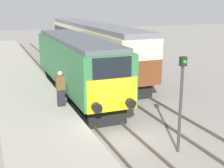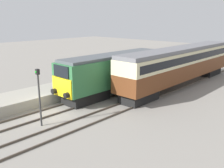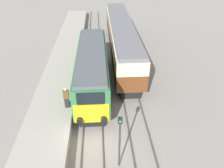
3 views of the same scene
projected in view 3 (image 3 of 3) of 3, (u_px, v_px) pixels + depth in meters
ground_plane at (93, 140)px, 15.66m from camera, size 120.00×120.00×0.00m
platform_left at (61, 78)px, 21.97m from camera, size 3.50×50.00×0.87m
rails_near_track at (93, 98)px, 19.83m from camera, size 1.51×60.00×0.14m
rails_far_track at (130, 96)px, 20.00m from camera, size 1.50×60.00×0.14m
locomotive at (92, 68)px, 20.28m from camera, size 2.70×12.64×3.85m
passenger_carriage at (121, 36)px, 26.16m from camera, size 2.75×19.26×4.19m
person_on_platform at (66, 98)px, 16.94m from camera, size 0.44×0.26×1.81m
signal_post at (120, 139)px, 12.59m from camera, size 0.24×0.28×3.96m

